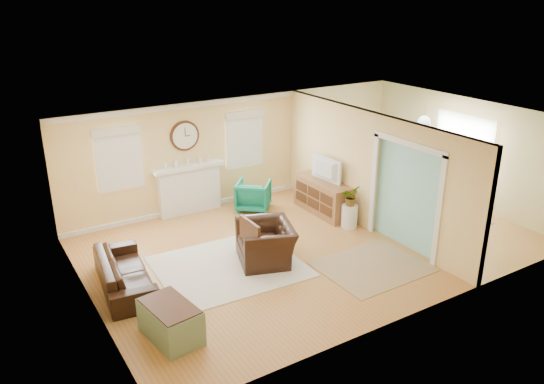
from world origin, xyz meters
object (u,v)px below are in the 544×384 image
object	(u,v)px
sofa	(124,272)
green_chair	(253,195)
eames_chair	(266,243)
dining_table	(410,199)
credenza	(323,197)

from	to	relation	value
sofa	green_chair	size ratio (longest dim) A/B	2.63
eames_chair	dining_table	distance (m)	4.15
credenza	dining_table	xyz separation A→B (m)	(1.75, -1.09, -0.05)
sofa	dining_table	size ratio (longest dim) A/B	1.04
credenza	dining_table	distance (m)	2.07
credenza	dining_table	size ratio (longest dim) A/B	0.83
sofa	eames_chair	distance (m)	2.68
credenza	sofa	bearing A→B (deg)	-169.88
eames_chair	dining_table	xyz separation A→B (m)	(4.14, 0.27, -0.03)
green_chair	dining_table	xyz separation A→B (m)	(3.05, -2.13, -0.01)
sofa	eames_chair	bearing A→B (deg)	-93.33
credenza	green_chair	bearing A→B (deg)	141.35
green_chair	dining_table	size ratio (longest dim) A/B	0.40
sofa	credenza	xyz separation A→B (m)	(5.03, 0.90, 0.10)
sofa	credenza	size ratio (longest dim) A/B	1.25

